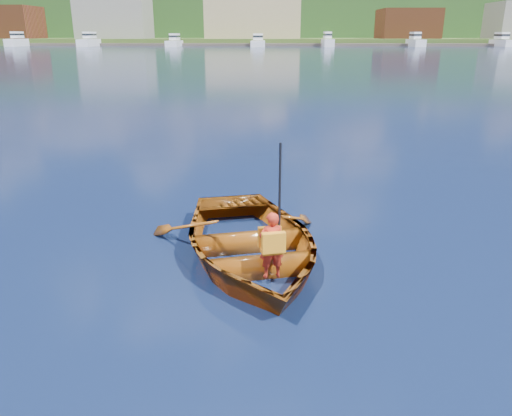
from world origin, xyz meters
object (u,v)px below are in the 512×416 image
at_px(child_paddler, 272,244).
at_px(dock, 286,45).
at_px(rowboat, 249,242).
at_px(marina_yachts, 253,41).

relative_size(child_paddler, dock, 0.01).
relative_size(rowboat, child_paddler, 2.49).
xyz_separation_m(rowboat, dock, (5.78, 147.92, 0.10)).
xyz_separation_m(child_paddler, marina_yachts, (-4.15, 144.07, 0.77)).
distance_m(rowboat, dock, 148.03).
relative_size(dock, marina_yachts, 1.12).
distance_m(rowboat, marina_yachts, 143.28).
bearing_deg(child_paddler, rowboat, 113.04).
bearing_deg(rowboat, dock, 87.76).
xyz_separation_m(rowboat, child_paddler, (0.36, -0.84, 0.33)).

